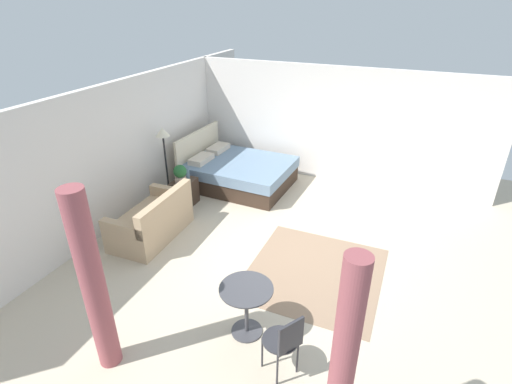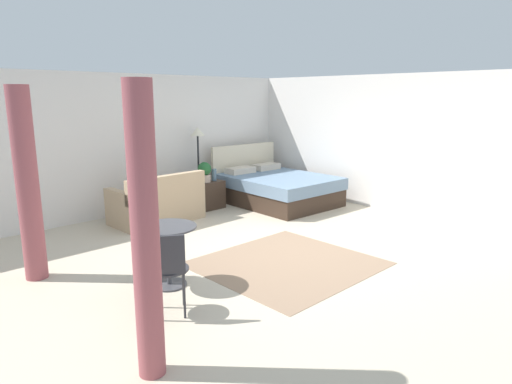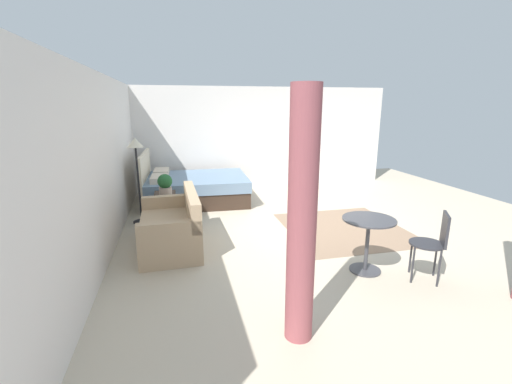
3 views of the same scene
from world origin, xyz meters
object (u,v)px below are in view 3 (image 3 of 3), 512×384
(cafe_chair_near_window, at_px, (435,240))
(balcony_table, at_px, (368,235))
(vase, at_px, (166,186))
(nightstand, at_px, (166,208))
(potted_plant, at_px, (165,184))
(floor_lamp, at_px, (136,157))
(bed, at_px, (194,188))
(couch, at_px, (173,229))

(cafe_chair_near_window, bearing_deg, balcony_table, 57.60)
(vase, bearing_deg, cafe_chair_near_window, -134.34)
(nightstand, height_order, balcony_table, balcony_table)
(potted_plant, distance_m, cafe_chair_near_window, 4.27)
(potted_plant, bearing_deg, cafe_chair_near_window, -132.14)
(potted_plant, distance_m, balcony_table, 3.53)
(floor_lamp, height_order, cafe_chair_near_window, floor_lamp)
(floor_lamp, bearing_deg, nightstand, -103.09)
(bed, height_order, floor_lamp, floor_lamp)
(bed, relative_size, nightstand, 4.10)
(potted_plant, xyz_separation_m, vase, (0.22, -0.01, -0.08))
(floor_lamp, bearing_deg, balcony_table, -131.70)
(couch, height_order, vase, couch)
(nightstand, bearing_deg, couch, -174.17)
(floor_lamp, height_order, balcony_table, floor_lamp)
(vase, distance_m, floor_lamp, 0.73)
(balcony_table, bearing_deg, floor_lamp, 48.30)
(nightstand, xyz_separation_m, balcony_table, (-2.56, -2.54, 0.23))
(couch, height_order, floor_lamp, floor_lamp)
(nightstand, bearing_deg, floor_lamp, 76.91)
(floor_lamp, relative_size, balcony_table, 2.17)
(couch, bearing_deg, floor_lamp, 23.44)
(balcony_table, bearing_deg, cafe_chair_near_window, -122.40)
(couch, bearing_deg, bed, -10.60)
(floor_lamp, bearing_deg, vase, -87.92)
(nightstand, height_order, vase, vase)
(balcony_table, height_order, cafe_chair_near_window, cafe_chair_near_window)
(balcony_table, distance_m, cafe_chair_near_window, 0.76)
(floor_lamp, bearing_deg, cafe_chair_near_window, -130.22)
(vase, bearing_deg, potted_plant, 177.49)
(couch, relative_size, nightstand, 2.77)
(bed, xyz_separation_m, balcony_table, (-3.83, -1.96, 0.19))
(balcony_table, relative_size, cafe_chair_near_window, 0.82)
(couch, relative_size, cafe_chair_near_window, 1.75)
(bed, xyz_separation_m, floor_lamp, (-1.18, 1.03, 0.90))
(vase, bearing_deg, bed, -25.72)
(potted_plant, relative_size, cafe_chair_near_window, 0.44)
(bed, relative_size, balcony_table, 3.17)
(potted_plant, height_order, cafe_chair_near_window, potted_plant)
(bed, distance_m, nightstand, 1.41)
(couch, bearing_deg, potted_plant, 5.38)
(nightstand, distance_m, cafe_chair_near_window, 4.36)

